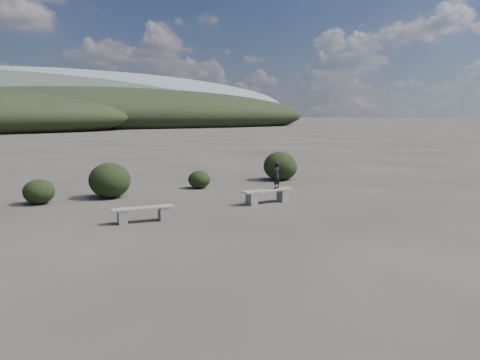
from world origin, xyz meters
TOP-DOWN VIEW (x-y plane):
  - ground at (0.00, 0.00)m, footprint 1200.00×1200.00m
  - bench_left at (-2.73, 4.41)m, footprint 1.78×0.69m
  - bench_right at (1.94, 4.71)m, footprint 1.94×0.52m
  - seated_person at (2.30, 4.69)m, footprint 0.40×0.33m
  - shrub_a at (-4.55, 9.03)m, footprint 1.04×1.04m
  - shrub_b at (-2.13, 8.87)m, footprint 1.51×1.51m
  - shrub_c at (1.68, 8.97)m, footprint 0.93×0.93m
  - shrub_d at (6.02, 9.02)m, footprint 1.53×1.53m
  - shrub_e at (6.30, 9.13)m, footprint 1.33×1.33m

SIDE VIEW (x-z plane):
  - ground at x=0.00m, z-range 0.00..0.00m
  - bench_left at x=-2.73m, z-range 0.05..0.48m
  - bench_right at x=1.94m, z-range 0.05..0.53m
  - shrub_c at x=1.68m, z-range 0.00..0.74m
  - shrub_a at x=-4.55m, z-range 0.00..0.85m
  - shrub_e at x=6.30m, z-range 0.00..1.10m
  - shrub_b at x=-2.13m, z-range 0.00..1.29m
  - shrub_d at x=6.02m, z-range 0.00..1.34m
  - seated_person at x=2.30m, z-range 0.48..1.42m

